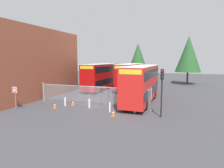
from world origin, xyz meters
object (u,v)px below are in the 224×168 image
(double_decker_bus_behind_fence_left, at_px, (131,75))
(bollard_near_right, at_px, (110,107))
(double_decker_bus_behind_fence_right, at_px, (101,75))
(traffic_cone_mid_forecourt, at_px, (55,106))
(bollard_center_front, at_px, (89,103))
(speed_limit_sign_post, at_px, (15,92))
(bollard_near_left, at_px, (65,102))
(traffic_cone_by_gate, at_px, (113,113))
(traffic_light_kerbside, at_px, (162,84))
(double_decker_bus_near_gate, at_px, (142,83))
(traffic_cone_near_kerb, at_px, (73,103))
(bollard_far_right, at_px, (135,108))

(double_decker_bus_behind_fence_left, xyz_separation_m, bollard_near_right, (1.82, -15.07, -1.95))
(double_decker_bus_behind_fence_right, height_order, traffic_cone_mid_forecourt, double_decker_bus_behind_fence_right)
(bollard_center_front, bearing_deg, speed_limit_sign_post, -154.92)
(bollard_near_left, bearing_deg, bollard_near_right, -7.00)
(bollard_center_front, relative_size, traffic_cone_by_gate, 1.61)
(double_decker_bus_behind_fence_left, height_order, traffic_light_kerbside, double_decker_bus_behind_fence_left)
(bollard_near_right, bearing_deg, double_decker_bus_behind_fence_left, 96.88)
(double_decker_bus_behind_fence_left, height_order, traffic_cone_by_gate, double_decker_bus_behind_fence_left)
(double_decker_bus_near_gate, xyz_separation_m, double_decker_bus_behind_fence_left, (-3.88, 9.87, 0.00))
(speed_limit_sign_post, bearing_deg, bollard_center_front, 25.08)
(traffic_cone_near_kerb, bearing_deg, double_decker_bus_near_gate, 30.75)
(speed_limit_sign_post, xyz_separation_m, traffic_light_kerbside, (14.40, 2.29, 1.21))
(bollard_near_left, height_order, traffic_cone_near_kerb, bollard_near_left)
(double_decker_bus_near_gate, bearing_deg, bollard_center_front, -137.19)
(double_decker_bus_behind_fence_left, xyz_separation_m, traffic_cone_mid_forecourt, (-4.21, -15.64, -2.13))
(traffic_cone_by_gate, xyz_separation_m, traffic_cone_near_kerb, (-5.58, 2.30, 0.00))
(bollard_near_left, height_order, bollard_center_front, same)
(double_decker_bus_behind_fence_right, distance_m, traffic_light_kerbside, 17.57)
(traffic_cone_mid_forecourt, bearing_deg, bollard_center_front, 22.48)
(double_decker_bus_behind_fence_right, distance_m, traffic_cone_mid_forecourt, 13.98)
(bollard_center_front, relative_size, bollard_far_right, 1.00)
(bollard_near_right, xyz_separation_m, traffic_cone_near_kerb, (-4.81, 1.11, -0.19))
(double_decker_bus_behind_fence_left, bearing_deg, bollard_center_front, -93.37)
(double_decker_bus_near_gate, bearing_deg, bollard_near_left, -149.32)
(traffic_cone_by_gate, distance_m, traffic_cone_near_kerb, 6.04)
(traffic_cone_by_gate, bearing_deg, traffic_cone_mid_forecourt, 174.74)
(double_decker_bus_behind_fence_right, relative_size, bollard_far_right, 11.38)
(bollard_near_right, height_order, traffic_cone_mid_forecourt, bollard_near_right)
(traffic_cone_mid_forecourt, distance_m, traffic_cone_near_kerb, 2.07)
(double_decker_bus_near_gate, xyz_separation_m, traffic_light_kerbside, (2.84, -5.28, 0.56))
(traffic_cone_by_gate, relative_size, traffic_light_kerbside, 0.14)
(traffic_light_kerbside, bearing_deg, bollard_center_front, 173.11)
(speed_limit_sign_post, bearing_deg, traffic_cone_near_kerb, 36.61)
(bollard_far_right, xyz_separation_m, speed_limit_sign_post, (-11.86, -2.95, 1.30))
(bollard_near_right, bearing_deg, traffic_light_kerbside, -1.00)
(double_decker_bus_behind_fence_right, distance_m, bollard_near_right, 14.89)
(double_decker_bus_behind_fence_left, distance_m, traffic_light_kerbside, 16.59)
(bollard_center_front, bearing_deg, bollard_far_right, -2.93)
(double_decker_bus_near_gate, relative_size, double_decker_bus_behind_fence_left, 1.00)
(traffic_cone_mid_forecourt, bearing_deg, speed_limit_sign_post, -152.50)
(double_decker_bus_near_gate, height_order, double_decker_bus_behind_fence_right, same)
(double_decker_bus_near_gate, bearing_deg, traffic_light_kerbside, -61.75)
(bollard_near_left, xyz_separation_m, bollard_far_right, (7.91, -0.11, 0.00))
(bollard_near_left, relative_size, traffic_cone_near_kerb, 1.61)
(double_decker_bus_near_gate, xyz_separation_m, bollard_near_left, (-7.62, -4.52, -1.95))
(double_decker_bus_behind_fence_left, distance_m, traffic_cone_mid_forecourt, 16.34)
(double_decker_bus_near_gate, relative_size, bollard_far_right, 11.38)
(traffic_light_kerbside, bearing_deg, double_decker_bus_near_gate, 118.25)
(bollard_near_right, distance_m, traffic_cone_near_kerb, 4.94)
(double_decker_bus_behind_fence_right, relative_size, bollard_near_right, 11.38)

